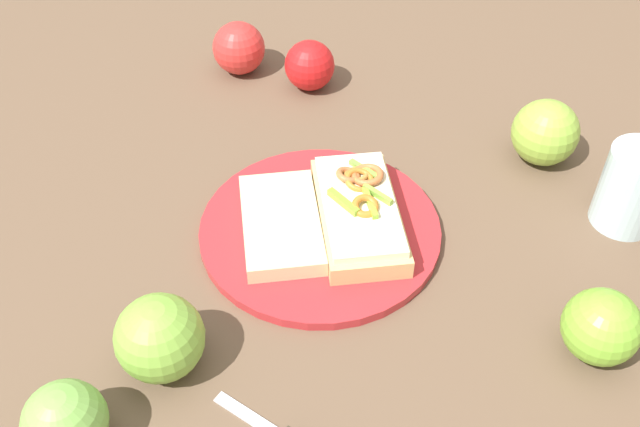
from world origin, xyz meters
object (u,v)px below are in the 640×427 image
apple_0 (160,338)px  drinking_glass (633,188)px  sandwich (359,210)px  apple_5 (310,65)px  plate (320,230)px  apple_2 (239,48)px  apple_4 (601,327)px  bread_slice_side (281,224)px  apple_1 (545,132)px  apple_3 (65,422)px

apple_0 → drinking_glass: 0.53m
sandwich → apple_5: bearing=-175.6°
plate → apple_2: (-0.12, -0.32, 0.03)m
sandwich → apple_0: 0.26m
apple_4 → drinking_glass: (-0.18, -0.09, 0.01)m
drinking_glass → plate: bearing=-36.0°
sandwich → apple_4: (-0.06, 0.27, 0.01)m
plate → bread_slice_side: 0.05m
bread_slice_side → drinking_glass: (-0.31, 0.22, 0.03)m
apple_4 → drinking_glass: size_ratio=0.77×
sandwich → apple_2: 0.35m
apple_1 → apple_0: bearing=-3.9°
plate → bread_slice_side: bread_slice_side is taller
sandwich → apple_5: (-0.13, -0.25, 0.01)m
apple_0 → apple_3: size_ratio=1.16×
plate → apple_5: bearing=-126.9°
plate → drinking_glass: drinking_glass is taller
plate → bread_slice_side: size_ratio=1.82×
apple_4 → bread_slice_side: bearing=-66.1°
drinking_glass → apple_0: bearing=-18.1°
bread_slice_side → apple_5: size_ratio=2.14×
apple_4 → apple_5: apple_4 is taller
sandwich → apple_4: apple_4 is taller
drinking_glass → apple_3: bearing=-13.4°
sandwich → apple_2: bearing=-160.9°
sandwich → apple_3: (0.36, 0.04, 0.01)m
plate → sandwich: size_ratio=1.39×
plate → apple_3: size_ratio=3.73×
sandwich → apple_5: size_ratio=2.80×
plate → sandwich: bearing=150.0°
apple_2 → apple_4: bearing=88.2°
bread_slice_side → drinking_glass: bearing=86.5°
apple_1 → apple_2: 0.43m
plate → apple_0: bearing=9.9°
apple_1 → apple_3: size_ratio=1.13×
apple_0 → drinking_glass: drinking_glass is taller
bread_slice_side → apple_2: bearing=-175.5°
drinking_glass → apple_5: bearing=-76.2°
apple_2 → drinking_glass: 0.55m
apple_5 → sandwich: bearing=61.8°
bread_slice_side → apple_0: (0.19, 0.06, 0.02)m
sandwich → apple_2: apple_2 is taller
apple_0 → apple_2: (-0.34, -0.36, -0.00)m
apple_2 → bread_slice_side: bearing=62.4°
plate → apple_0: apple_0 is taller
plate → apple_5: apple_5 is taller
apple_3 → drinking_glass: 0.62m
plate → apple_2: size_ratio=3.64×
bread_slice_side → apple_4: size_ratio=1.99×
apple_5 → apple_2: bearing=-61.6°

